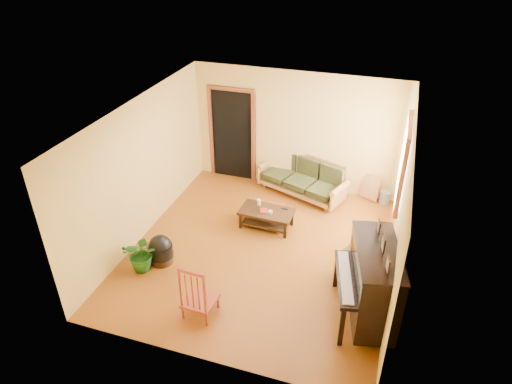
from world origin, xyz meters
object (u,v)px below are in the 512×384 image
(sofa, at_px, (302,178))
(piano, at_px, (373,284))
(footstool, at_px, (161,252))
(ceramic_crock, at_px, (385,198))
(potted_plant, at_px, (142,254))
(red_chair, at_px, (199,288))
(armchair, at_px, (363,252))
(coffee_table, at_px, (266,218))

(sofa, xyz_separation_m, piano, (1.77, -3.14, 0.21))
(footstool, bearing_deg, piano, -2.55)
(ceramic_crock, height_order, potted_plant, potted_plant)
(footstool, distance_m, red_chair, 1.48)
(footstool, bearing_deg, armchair, 14.39)
(armchair, bearing_deg, red_chair, -117.46)
(coffee_table, distance_m, piano, 2.79)
(sofa, height_order, piano, piano)
(piano, bearing_deg, red_chair, -175.65)
(coffee_table, relative_size, footstool, 2.39)
(coffee_table, height_order, potted_plant, potted_plant)
(coffee_table, bearing_deg, footstool, -132.11)
(sofa, height_order, red_chair, red_chair)
(coffee_table, relative_size, potted_plant, 1.56)
(coffee_table, xyz_separation_m, armchair, (1.90, -0.73, 0.20))
(armchair, relative_size, potted_plant, 1.17)
(sofa, xyz_separation_m, coffee_table, (-0.36, -1.40, -0.22))
(piano, distance_m, potted_plant, 3.77)
(red_chair, bearing_deg, coffee_table, 86.73)
(footstool, height_order, red_chair, red_chair)
(armchair, relative_size, ceramic_crock, 2.76)
(coffee_table, relative_size, piano, 0.72)
(red_chair, bearing_deg, potted_plant, 158.17)
(piano, height_order, footstool, piano)
(piano, relative_size, ceramic_crock, 5.08)
(coffee_table, bearing_deg, potted_plant, -131.24)
(red_chair, xyz_separation_m, ceramic_crock, (2.41, 4.06, -0.35))
(footstool, bearing_deg, coffee_table, 47.89)
(sofa, relative_size, piano, 1.36)
(coffee_table, relative_size, armchair, 1.34)
(piano, xyz_separation_m, ceramic_crock, (-0.01, 3.32, -0.48))
(potted_plant, bearing_deg, sofa, 58.56)
(coffee_table, distance_m, potted_plant, 2.47)
(armchair, bearing_deg, potted_plant, -138.47)
(sofa, distance_m, ceramic_crock, 1.79)
(armchair, distance_m, ceramic_crock, 2.33)
(armchair, distance_m, footstool, 3.45)
(sofa, relative_size, ceramic_crock, 6.91)
(sofa, height_order, armchair, sofa)
(sofa, height_order, potted_plant, sofa)
(potted_plant, bearing_deg, red_chair, -25.17)
(sofa, xyz_separation_m, potted_plant, (-1.99, -3.25, -0.08))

